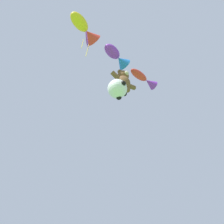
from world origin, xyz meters
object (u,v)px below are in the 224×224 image
at_px(soccer_ball_kite, 118,89).
at_px(fish_kite_crimson, 144,79).
at_px(fish_kite_violet, 117,57).
at_px(teddy_bear_kite, 124,81).
at_px(diamond_kite, 87,39).
at_px(fish_kite_goldfin, 85,29).

distance_m(soccer_ball_kite, fish_kite_crimson, 4.41).
bearing_deg(fish_kite_violet, teddy_bear_kite, 21.40).
bearing_deg(fish_kite_violet, diamond_kite, 164.68).
xyz_separation_m(teddy_bear_kite, fish_kite_crimson, (1.85, -0.14, 1.98)).
height_order(teddy_bear_kite, fish_kite_violet, fish_kite_violet).
relative_size(teddy_bear_kite, fish_kite_goldfin, 0.82).
bearing_deg(fish_kite_violet, fish_kite_goldfin, -178.71).
bearing_deg(fish_kite_goldfin, teddy_bear_kite, 5.73).
distance_m(fish_kite_crimson, fish_kite_violet, 2.54).
bearing_deg(teddy_bear_kite, diamond_kite, 173.88).
relative_size(fish_kite_violet, diamond_kite, 0.62).
bearing_deg(fish_kite_violet, fish_kite_crimson, 2.95).
bearing_deg(soccer_ball_kite, teddy_bear_kite, 12.40).
bearing_deg(teddy_bear_kite, fish_kite_crimson, -4.26).
bearing_deg(diamond_kite, fish_kite_goldfin, -129.78).
bearing_deg(fish_kite_crimson, diamond_kite, 174.63).
height_order(fish_kite_crimson, fish_kite_violet, fish_kite_violet).
bearing_deg(fish_kite_goldfin, diamond_kite, 50.22).
height_order(soccer_ball_kite, diamond_kite, diamond_kite).
distance_m(fish_kite_crimson, fish_kite_goldfin, 5.12).
distance_m(teddy_bear_kite, fish_kite_crimson, 2.71).
xyz_separation_m(soccer_ball_kite, fish_kite_violet, (-0.08, -0.13, 3.63)).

